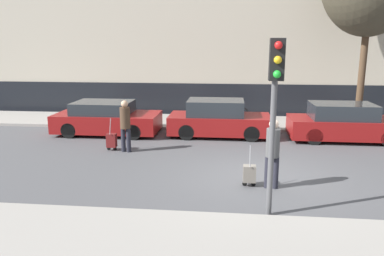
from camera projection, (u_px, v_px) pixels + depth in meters
name	position (u px, v px, depth m)	size (l,w,h in m)	color
ground_plane	(260.00, 178.00, 10.20)	(80.00, 80.00, 0.00)	#4C4C4F
sidewalk_near	(276.00, 250.00, 6.55)	(28.00, 2.50, 0.12)	gray
sidewalk_far	(249.00, 123.00, 16.97)	(28.00, 3.00, 0.12)	gray
building_facade	(249.00, 24.00, 19.32)	(28.00, 2.56, 9.20)	#B7AD99
parked_car_0	(107.00, 119.00, 15.10)	(4.13, 1.91, 1.31)	maroon
parked_car_1	(218.00, 119.00, 14.72)	(3.95, 1.71, 1.44)	maroon
parked_car_2	(344.00, 123.00, 14.08)	(4.16, 1.77, 1.40)	maroon
pedestrian_left	(125.00, 123.00, 12.48)	(0.35, 0.34, 1.76)	#23232D
trolley_left	(112.00, 140.00, 12.78)	(0.34, 0.29, 1.12)	maroon
pedestrian_right	(273.00, 149.00, 9.30)	(0.35, 0.34, 1.77)	#23232D
trolley_right	(249.00, 174.00, 9.56)	(0.34, 0.29, 1.09)	slate
traffic_light	(275.00, 93.00, 7.32)	(0.28, 0.47, 3.69)	#515154
parked_bicycle	(229.00, 114.00, 16.77)	(1.77, 0.06, 0.96)	black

